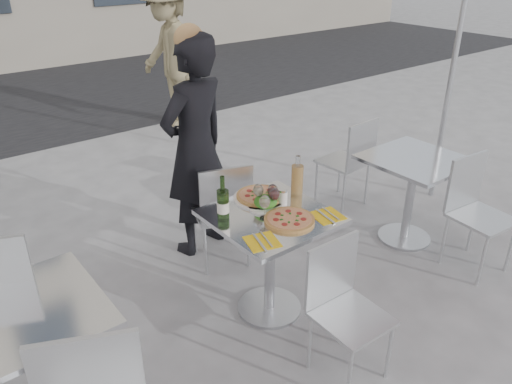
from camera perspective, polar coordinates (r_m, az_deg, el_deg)
ground at (r=3.57m, az=1.52°, el=-13.17°), size 80.00×80.00×0.00m
street_asphalt at (r=9.07m, az=-25.91°, el=9.43°), size 24.00×5.00×0.00m
main_table at (r=3.25m, az=1.64°, el=-5.85°), size 0.72×0.72×0.75m
side_table_left at (r=2.74m, az=-24.37°, el=-15.76°), size 0.72×0.72×0.75m
side_table_right at (r=4.25m, az=17.44°, el=1.12°), size 0.72×0.72×0.75m
chair_far at (r=3.72m, az=-3.77°, el=-1.73°), size 0.50×0.51×0.87m
chair_near at (r=2.91m, az=9.82°, el=-11.98°), size 0.39×0.40×0.82m
side_chair_rfar at (r=4.68m, az=10.86°, el=4.01°), size 0.42×0.43×0.87m
side_chair_rnear at (r=4.10m, az=23.66°, el=-1.24°), size 0.44×0.45×0.88m
woman_diner at (r=3.86m, az=-6.94°, el=4.97°), size 0.72×0.56×1.74m
pedestrian_b at (r=6.93m, az=-9.82°, el=15.22°), size 0.72×1.24×1.91m
pizza_near at (r=3.07m, az=3.84°, el=-3.15°), size 0.31×0.31×0.02m
pizza_far at (r=3.33m, az=0.45°, el=-0.50°), size 0.35×0.35×0.03m
salad_plate at (r=3.20m, az=1.10°, el=-1.24°), size 0.22×0.22×0.09m
wine_bottle at (r=3.03m, az=-3.79°, el=-1.32°), size 0.07×0.08×0.29m
carafe at (r=3.33m, az=4.73°, el=1.39°), size 0.08×0.08×0.29m
sugar_shaker at (r=3.25m, az=3.05°, el=-0.53°), size 0.06×0.06×0.11m
wineglass_white_a at (r=3.05m, az=1.00°, el=-1.21°), size 0.07×0.07×0.16m
wineglass_white_b at (r=3.19m, az=0.26°, el=0.11°), size 0.07×0.07×0.16m
wineglass_red_a at (r=3.14m, az=2.11°, el=-0.34°), size 0.07×0.07×0.16m
wineglass_red_b at (r=3.19m, az=1.92°, el=0.10°), size 0.07×0.07×0.16m
napkin_left at (r=2.86m, az=0.71°, el=-5.66°), size 0.22×0.22×0.01m
napkin_right at (r=3.16m, az=8.14°, el=-2.66°), size 0.21×0.21×0.01m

